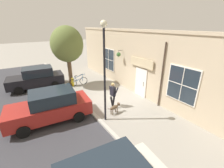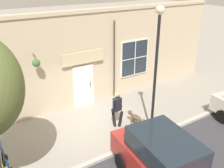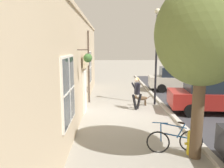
% 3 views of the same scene
% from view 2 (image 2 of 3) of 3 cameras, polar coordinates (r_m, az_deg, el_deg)
% --- Properties ---
extents(ground_plane, '(90.00, 90.00, 0.00)m').
position_cam_2_polar(ground_plane, '(11.26, -3.60, -9.63)').
color(ground_plane, gray).
extents(storefront_facade, '(0.95, 18.00, 4.73)m').
position_cam_2_polar(storefront_facade, '(12.14, -9.32, 5.11)').
color(storefront_facade, '#C6B293').
rests_on(storefront_facade, ground_plane).
extents(pedestrian_walking, '(0.57, 0.55, 1.68)m').
position_cam_2_polar(pedestrian_walking, '(10.74, 1.19, -5.12)').
color(pedestrian_walking, black).
rests_on(pedestrian_walking, ground_plane).
extents(dog_on_leash, '(1.02, 0.35, 0.62)m').
position_cam_2_polar(dog_on_leash, '(11.18, 5.25, -7.51)').
color(dog_on_leash, brown).
rests_on(dog_on_leash, ground_plane).
extents(leaning_bicycle, '(1.74, 0.23, 1.01)m').
position_cam_2_polar(leaning_bicycle, '(9.30, -22.77, -17.13)').
color(leaning_bicycle, black).
rests_on(leaning_bicycle, ground_plane).
extents(parked_car_mid_block, '(4.45, 2.25, 1.75)m').
position_cam_2_polar(parked_car_mid_block, '(8.17, 12.41, -17.47)').
color(parked_car_mid_block, maroon).
rests_on(parked_car_mid_block, ground_plane).
extents(street_lamp, '(0.32, 0.32, 5.23)m').
position_cam_2_polar(street_lamp, '(9.54, 10.16, 6.25)').
color(street_lamp, black).
rests_on(street_lamp, ground_plane).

